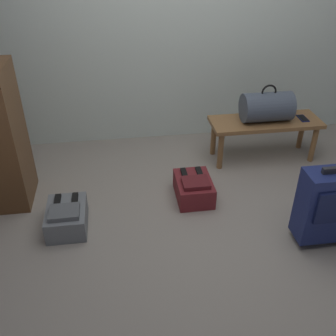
{
  "coord_description": "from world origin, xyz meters",
  "views": [
    {
      "loc": [
        -0.62,
        -2.06,
        1.91
      ],
      "look_at": [
        -0.25,
        0.53,
        0.25
      ],
      "focal_mm": 41.67,
      "sensor_mm": 36.0,
      "label": 1
    }
  ],
  "objects_px": {
    "bench": "(265,126)",
    "duffel_bag_slate": "(267,107)",
    "backpack_grey": "(67,217)",
    "suitcase_upright_navy": "(331,204)",
    "cell_phone": "(303,118)",
    "backpack_maroon": "(194,188)"
  },
  "relations": [
    {
      "from": "bench",
      "to": "duffel_bag_slate",
      "type": "relative_size",
      "value": 2.27
    },
    {
      "from": "duffel_bag_slate",
      "to": "backpack_grey",
      "type": "xyz_separation_m",
      "value": [
        -1.74,
        -0.77,
        -0.42
      ]
    },
    {
      "from": "duffel_bag_slate",
      "to": "suitcase_upright_navy",
      "type": "relative_size",
      "value": 0.73
    },
    {
      "from": "suitcase_upright_navy",
      "to": "cell_phone",
      "type": "bearing_deg",
      "value": 74.92
    },
    {
      "from": "cell_phone",
      "to": "suitcase_upright_navy",
      "type": "bearing_deg",
      "value": -105.08
    },
    {
      "from": "duffel_bag_slate",
      "to": "backpack_maroon",
      "type": "bearing_deg",
      "value": -144.34
    },
    {
      "from": "bench",
      "to": "duffel_bag_slate",
      "type": "height_order",
      "value": "duffel_bag_slate"
    },
    {
      "from": "suitcase_upright_navy",
      "to": "backpack_grey",
      "type": "xyz_separation_m",
      "value": [
        -1.79,
        0.39,
        -0.22
      ]
    },
    {
      "from": "backpack_grey",
      "to": "bench",
      "type": "bearing_deg",
      "value": 23.69
    },
    {
      "from": "bench",
      "to": "suitcase_upright_navy",
      "type": "bearing_deg",
      "value": -88.15
    },
    {
      "from": "bench",
      "to": "backpack_grey",
      "type": "height_order",
      "value": "bench"
    },
    {
      "from": "duffel_bag_slate",
      "to": "backpack_grey",
      "type": "distance_m",
      "value": 1.95
    },
    {
      "from": "bench",
      "to": "duffel_bag_slate",
      "type": "bearing_deg",
      "value": -180.0
    },
    {
      "from": "backpack_grey",
      "to": "backpack_maroon",
      "type": "xyz_separation_m",
      "value": [
        0.99,
        0.23,
        0.0
      ]
    },
    {
      "from": "bench",
      "to": "suitcase_upright_navy",
      "type": "height_order",
      "value": "suitcase_upright_navy"
    },
    {
      "from": "bench",
      "to": "suitcase_upright_navy",
      "type": "relative_size",
      "value": 1.65
    },
    {
      "from": "bench",
      "to": "backpack_maroon",
      "type": "relative_size",
      "value": 2.63
    },
    {
      "from": "cell_phone",
      "to": "suitcase_upright_navy",
      "type": "height_order",
      "value": "suitcase_upright_navy"
    },
    {
      "from": "cell_phone",
      "to": "backpack_grey",
      "type": "distance_m",
      "value": 2.25
    },
    {
      "from": "bench",
      "to": "backpack_grey",
      "type": "xyz_separation_m",
      "value": [
        -1.75,
        -0.77,
        -0.23
      ]
    },
    {
      "from": "cell_phone",
      "to": "backpack_maroon",
      "type": "height_order",
      "value": "cell_phone"
    },
    {
      "from": "bench",
      "to": "backpack_maroon",
      "type": "distance_m",
      "value": 0.97
    }
  ]
}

